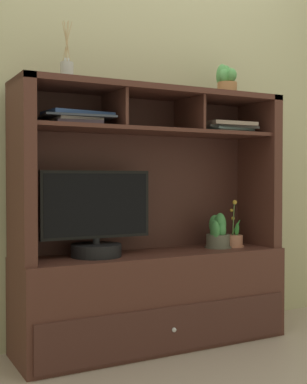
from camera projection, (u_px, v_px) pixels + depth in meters
floor_plane at (153, 346)px, 2.83m from camera, size 6.00×6.00×0.02m
back_wall at (134, 91)px, 3.00m from camera, size 6.00×0.02×2.80m
media_console at (153, 266)px, 2.83m from camera, size 1.48×0.44×1.37m
tv_monitor at (96, 222)px, 2.66m from camera, size 0.58×0.26×0.44m
potted_orchid at (234, 240)px, 3.05m from camera, size 0.12×0.12×0.27m
potted_fern at (218, 233)px, 3.01m from camera, size 0.15×0.15×0.20m
magazine_stack_left at (77, 119)px, 2.60m from camera, size 0.37×0.28×0.07m
magazine_stack_centre at (226, 127)px, 3.03m from camera, size 0.34×0.25×0.06m
diffuser_bottle at (67, 71)px, 2.57m from camera, size 0.07×0.07×0.29m
potted_succulent at (226, 81)px, 3.02m from camera, size 0.13×0.13×0.18m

